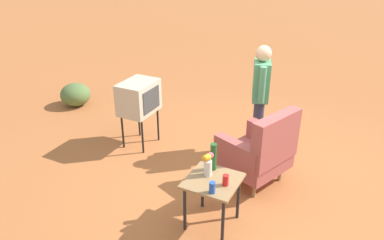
# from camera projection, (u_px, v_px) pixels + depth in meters

# --- Properties ---
(ground_plane) EXTENTS (60.00, 60.00, 0.00)m
(ground_plane) POSITION_uv_depth(u_px,v_px,m) (243.00, 179.00, 5.08)
(ground_plane) COLOR #AD6033
(armchair) EXTENTS (0.99, 1.00, 1.06)m
(armchair) POSITION_uv_depth(u_px,v_px,m) (260.00, 150.00, 4.79)
(armchair) COLOR #937047
(armchair) RESTS_ON ground
(side_table) EXTENTS (0.56, 0.56, 0.60)m
(side_table) POSITION_uv_depth(u_px,v_px,m) (213.00, 186.00, 4.07)
(side_table) COLOR black
(side_table) RESTS_ON ground
(tv_on_stand) EXTENTS (0.60, 0.45, 1.03)m
(tv_on_stand) POSITION_uv_depth(u_px,v_px,m) (139.00, 98.00, 5.61)
(tv_on_stand) COLOR black
(tv_on_stand) RESTS_ON ground
(person_standing) EXTENTS (0.54, 0.33, 1.64)m
(person_standing) POSITION_uv_depth(u_px,v_px,m) (260.00, 94.00, 5.32)
(person_standing) COLOR #2D3347
(person_standing) RESTS_ON ground
(bottle_wine_green) EXTENTS (0.07, 0.07, 0.32)m
(bottle_wine_green) POSITION_uv_depth(u_px,v_px,m) (213.00, 157.00, 4.15)
(bottle_wine_green) COLOR #1E5623
(bottle_wine_green) RESTS_ON side_table
(soda_can_blue) EXTENTS (0.07, 0.07, 0.12)m
(soda_can_blue) POSITION_uv_depth(u_px,v_px,m) (212.00, 187.00, 3.80)
(soda_can_blue) COLOR blue
(soda_can_blue) RESTS_ON side_table
(soda_can_red) EXTENTS (0.07, 0.07, 0.12)m
(soda_can_red) POSITION_uv_depth(u_px,v_px,m) (226.00, 180.00, 3.92)
(soda_can_red) COLOR red
(soda_can_red) RESTS_ON side_table
(flower_vase) EXTENTS (0.15, 0.09, 0.27)m
(flower_vase) POSITION_uv_depth(u_px,v_px,m) (208.00, 163.00, 4.05)
(flower_vase) COLOR silver
(flower_vase) RESTS_ON side_table
(shrub_far) EXTENTS (0.56, 0.56, 0.44)m
(shrub_far) POSITION_uv_depth(u_px,v_px,m) (75.00, 95.00, 7.21)
(shrub_far) COLOR #516B38
(shrub_far) RESTS_ON ground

